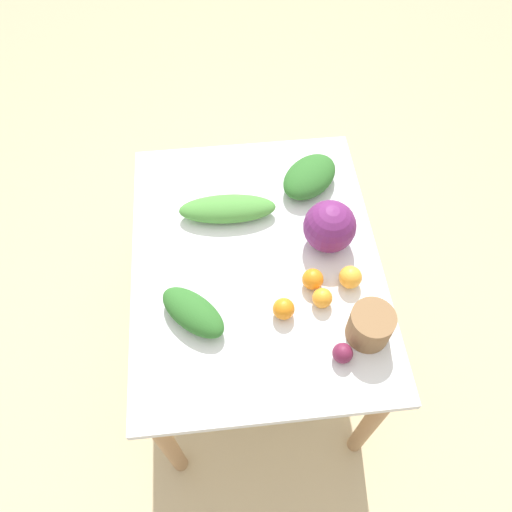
# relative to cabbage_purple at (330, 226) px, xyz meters

# --- Properties ---
(ground_plane) EXTENTS (8.00, 8.00, 0.00)m
(ground_plane) POSITION_rel_cabbage_purple_xyz_m (0.05, -0.26, -0.85)
(ground_plane) COLOR #C6B289
(dining_table) EXTENTS (1.11, 0.86, 0.76)m
(dining_table) POSITION_rel_cabbage_purple_xyz_m (0.05, -0.26, -0.21)
(dining_table) COLOR silver
(dining_table) RESTS_ON ground_plane
(cabbage_purple) EXTENTS (0.18, 0.18, 0.18)m
(cabbage_purple) POSITION_rel_cabbage_purple_xyz_m (0.00, 0.00, 0.00)
(cabbage_purple) COLOR #6B2366
(cabbage_purple) RESTS_ON dining_table
(paper_bag) EXTENTS (0.14, 0.14, 0.12)m
(paper_bag) POSITION_rel_cabbage_purple_xyz_m (0.36, 0.06, -0.03)
(paper_bag) COLOR olive
(paper_bag) RESTS_ON dining_table
(greens_bunch_beet_tops) EXTENTS (0.13, 0.36, 0.08)m
(greens_bunch_beet_tops) POSITION_rel_cabbage_purple_xyz_m (-0.15, -0.34, -0.05)
(greens_bunch_beet_tops) COLOR #4C933D
(greens_bunch_beet_tops) RESTS_ON dining_table
(greens_bunch_chard) EXTENTS (0.25, 0.25, 0.08)m
(greens_bunch_chard) POSITION_rel_cabbage_purple_xyz_m (0.25, -0.48, -0.05)
(greens_bunch_chard) COLOR #2D6B28
(greens_bunch_chard) RESTS_ON dining_table
(greens_bunch_kale) EXTENTS (0.29, 0.29, 0.09)m
(greens_bunch_kale) POSITION_rel_cabbage_purple_xyz_m (-0.27, -0.02, -0.04)
(greens_bunch_kale) COLOR #2D6B28
(greens_bunch_kale) RESTS_ON dining_table
(beet_root) EXTENTS (0.06, 0.06, 0.06)m
(beet_root) POSITION_rel_cabbage_purple_xyz_m (0.43, -0.03, -0.06)
(beet_root) COLOR maroon
(beet_root) RESTS_ON dining_table
(orange_0) EXTENTS (0.08, 0.08, 0.08)m
(orange_0) POSITION_rel_cabbage_purple_xyz_m (0.17, 0.04, -0.05)
(orange_0) COLOR #F9A833
(orange_0) RESTS_ON dining_table
(orange_1) EXTENTS (0.07, 0.07, 0.07)m
(orange_1) POSITION_rel_cabbage_purple_xyz_m (0.27, -0.19, -0.06)
(orange_1) COLOR orange
(orange_1) RESTS_ON dining_table
(orange_2) EXTENTS (0.07, 0.07, 0.07)m
(orange_2) POSITION_rel_cabbage_purple_xyz_m (0.17, -0.08, -0.06)
(orange_2) COLOR orange
(orange_2) RESTS_ON dining_table
(orange_3) EXTENTS (0.07, 0.07, 0.07)m
(orange_3) POSITION_rel_cabbage_purple_xyz_m (0.24, -0.06, -0.06)
(orange_3) COLOR orange
(orange_3) RESTS_ON dining_table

